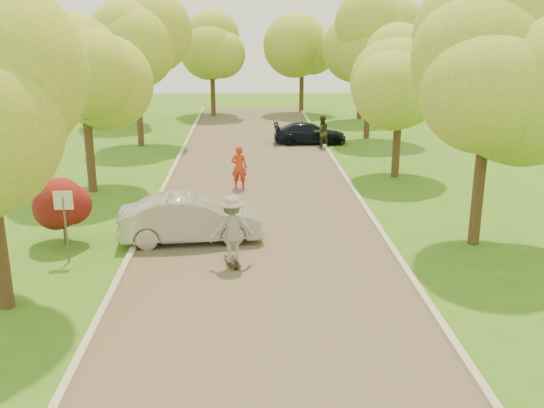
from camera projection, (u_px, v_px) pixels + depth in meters
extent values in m
plane|color=#306919|center=(268.00, 320.00, 14.47)|extent=(100.00, 100.00, 0.00)
cube|color=#4C4438|center=(260.00, 218.00, 22.13)|extent=(8.00, 60.00, 0.01)
cube|color=#B2AD9E|center=(149.00, 218.00, 21.94)|extent=(0.18, 60.00, 0.12)
cube|color=#B2AD9E|center=(370.00, 215.00, 22.28)|extent=(0.18, 60.00, 0.12)
cylinder|color=#59595E|center=(66.00, 230.00, 17.77)|extent=(0.06, 0.06, 2.00)
cube|color=white|center=(63.00, 200.00, 17.52)|extent=(0.55, 0.04, 0.55)
cylinder|color=#382619|center=(66.00, 234.00, 19.38)|extent=(0.12, 0.12, 0.70)
sphere|color=#590F0F|center=(63.00, 212.00, 19.16)|extent=(1.70, 1.70, 1.70)
sphere|color=olive|center=(8.00, 76.00, 13.57)|extent=(3.45, 3.45, 3.45)
cylinder|color=#382619|center=(90.00, 155.00, 25.22)|extent=(0.36, 0.36, 3.15)
sphere|color=olive|center=(84.00, 86.00, 24.42)|extent=(4.20, 4.20, 4.20)
sphere|color=olive|center=(98.00, 70.00, 24.26)|extent=(3.15, 3.15, 3.15)
cylinder|color=#382619|center=(139.00, 113.00, 34.72)|extent=(0.36, 0.36, 3.83)
sphere|color=olive|center=(136.00, 53.00, 33.77)|extent=(4.80, 4.80, 4.80)
sphere|color=olive|center=(148.00, 40.00, 33.59)|extent=(3.60, 3.60, 3.60)
cylinder|color=#382619|center=(479.00, 186.00, 18.99)|extent=(0.36, 0.36, 3.83)
sphere|color=olive|center=(490.00, 76.00, 18.02)|extent=(5.00, 5.00, 5.00)
sphere|color=olive|center=(517.00, 50.00, 17.83)|extent=(3.75, 3.75, 3.75)
cylinder|color=#382619|center=(397.00, 141.00, 27.65)|extent=(0.36, 0.36, 3.38)
sphere|color=olive|center=(401.00, 74.00, 26.80)|extent=(4.40, 4.40, 4.40)
sphere|color=olive|center=(416.00, 58.00, 26.64)|extent=(3.30, 3.30, 3.30)
cylinder|color=#382619|center=(368.00, 105.00, 37.16)|extent=(0.36, 0.36, 4.05)
sphere|color=olive|center=(370.00, 45.00, 36.14)|extent=(5.20, 5.20, 5.20)
sphere|color=olive|center=(384.00, 31.00, 35.95)|extent=(3.90, 3.90, 3.90)
cylinder|color=#382619|center=(124.00, 99.00, 42.32)|extent=(0.36, 0.36, 3.60)
sphere|color=olive|center=(121.00, 50.00, 41.38)|extent=(5.00, 5.00, 5.00)
sphere|color=olive|center=(131.00, 39.00, 41.20)|extent=(3.75, 3.75, 3.75)
cylinder|color=#382619|center=(360.00, 93.00, 44.90)|extent=(0.36, 0.36, 3.83)
sphere|color=olive|center=(362.00, 45.00, 43.92)|extent=(5.00, 5.00, 5.00)
sphere|color=olive|center=(373.00, 35.00, 43.74)|extent=(3.75, 3.75, 3.75)
cylinder|color=#382619|center=(213.00, 94.00, 46.43)|extent=(0.36, 0.36, 3.38)
sphere|color=olive|center=(212.00, 52.00, 45.54)|extent=(4.80, 4.80, 4.80)
sphere|color=olive|center=(221.00, 42.00, 45.36)|extent=(3.60, 3.60, 3.60)
cylinder|color=#382619|center=(302.00, 89.00, 48.59)|extent=(0.36, 0.36, 3.60)
sphere|color=olive|center=(302.00, 47.00, 47.66)|extent=(5.00, 5.00, 5.00)
sphere|color=olive|center=(312.00, 37.00, 47.47)|extent=(3.75, 3.75, 3.75)
imported|color=#A2A2A6|center=(191.00, 219.00, 19.59)|extent=(4.73, 2.04, 1.51)
imported|color=black|center=(310.00, 133.00, 35.77)|extent=(4.30, 1.78, 1.24)
cube|color=black|center=(233.00, 261.00, 17.76)|extent=(0.54, 1.06, 0.02)
cylinder|color=#BFCC4C|center=(233.00, 259.00, 18.13)|extent=(0.05, 0.09, 0.08)
cylinder|color=#BFCC4C|center=(227.00, 259.00, 18.08)|extent=(0.05, 0.09, 0.08)
cylinder|color=#BFCC4C|center=(239.00, 268.00, 17.47)|extent=(0.05, 0.09, 0.08)
cylinder|color=#BFCC4C|center=(233.00, 268.00, 17.42)|extent=(0.05, 0.09, 0.08)
imported|color=gray|center=(232.00, 229.00, 17.47)|extent=(1.43, 1.05, 1.99)
imported|color=red|center=(239.00, 167.00, 25.81)|extent=(0.75, 0.55, 1.87)
imported|color=#292E1B|center=(322.00, 132.00, 34.32)|extent=(1.06, 0.92, 1.88)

